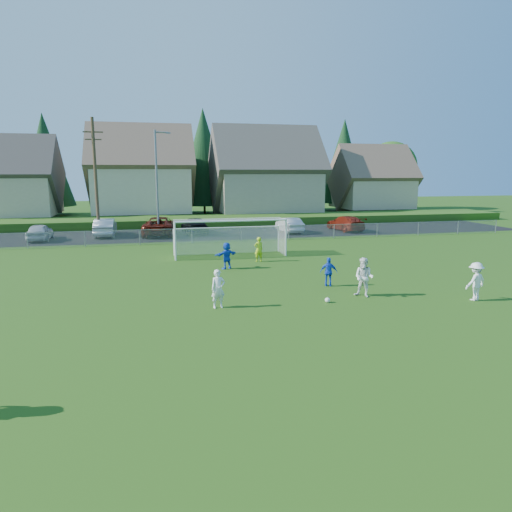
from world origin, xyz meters
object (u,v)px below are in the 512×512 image
Objects in this scene: car_f at (289,225)px; player_blue_a at (329,272)px; goalkeeper at (259,249)px; soccer_goal at (229,231)px; car_b at (105,227)px; car_c at (160,226)px; car_a at (40,232)px; player_white_b at (364,277)px; car_g at (345,223)px; soccer_ball at (327,300)px; player_blue_b at (227,256)px; player_white_a at (218,289)px; player_white_c at (476,281)px; car_d at (195,226)px.

player_blue_a is at bearing 75.56° from car_f.
soccer_goal is at bearing -70.29° from goalkeeper.
car_c reaches higher than car_b.
car_c is 1.41× the size of car_f.
car_c is at bearing 174.45° from car_b.
car_c is (9.70, 1.04, 0.13)m from car_a.
car_g is at bearing 114.06° from player_white_b.
soccer_ball is at bearing 59.05° from car_g.
soccer_ball is at bearing 114.97° from car_b.
car_a is at bearing -2.32° from car_f.
soccer_ball is at bearing 85.19° from goalkeeper.
soccer_ball is 0.12× the size of player_white_b.
player_blue_b is 4.42m from soccer_goal.
player_blue_a is 10.06m from soccer_goal.
car_g reaches higher than car_a.
goalkeeper is (-1.92, 6.89, 0.06)m from player_blue_a.
player_blue_b is 19.59m from car_a.
car_c is (-5.79, 13.83, 0.04)m from goalkeeper.
player_white_a is at bearing 99.97° from car_c.
player_blue_b is 0.32× the size of car_g.
car_a is at bearing 11.44° from car_c.
player_white_b reaches higher than car_f.
soccer_ball is 0.15× the size of player_blue_a.
car_g is at bearing -141.19° from goalkeeper.
player_blue_a reaches higher than car_g.
goalkeeper is at bearing 118.03° from car_c.
soccer_ball is at bearing -118.69° from player_white_b.
car_c reaches higher than car_g.
car_b is (-17.71, 24.94, -0.07)m from player_white_c.
player_blue_a is at bearing -51.03° from player_white_c.
car_c reaches higher than car_f.
goalkeeper is 0.37× the size of car_f.
player_blue_b is at bearing 107.96° from car_c.
goalkeeper is at bearing -52.01° from player_blue_a.
player_white_b is 2.32m from player_blue_a.
player_blue_a is at bearing -70.45° from soccer_goal.
car_a is at bearing -26.08° from player_blue_a.
car_a is (-22.73, 23.46, -0.16)m from player_white_c.
player_blue_a is 0.92× the size of player_blue_b.
player_white_a reaches higher than car_g.
player_white_c is 0.41× the size of car_f.
car_b is 4.70m from car_c.
car_d is at bearing 78.11° from player_white_a.
car_a is 0.83× the size of car_g.
car_g is 0.66× the size of soccer_goal.
player_blue_b is 15.79m from car_d.
player_blue_a is at bearing 96.02° from goalkeeper.
player_blue_a reaches higher than soccer_ball.
player_white_c is 0.36× the size of car_b.
player_white_c is at bearing 125.06° from car_b.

